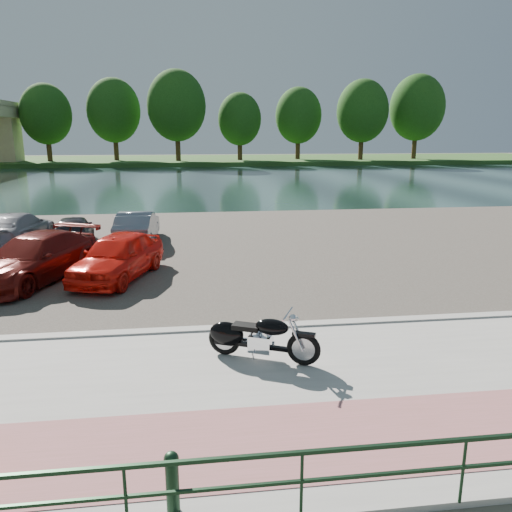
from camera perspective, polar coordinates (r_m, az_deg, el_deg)
The scene contains 16 objects.
ground at distance 10.04m, azimuth 0.14°, elevation -12.93°, with size 200.00×200.00×0.00m, color #595447.
promenade at distance 9.14m, azimuth 0.98°, elevation -15.46°, with size 60.00×6.00×0.10m, color #9F9C96.
pink_path at distance 7.86m, azimuth 2.66°, elevation -20.43°, with size 60.00×2.00×0.01m, color #985D56.
kerb at distance 11.82m, azimuth -1.12°, elevation -8.28°, with size 60.00×0.30×0.14m, color #9F9C96.
parking_lot at distance 20.42m, azimuth -3.84°, elevation 1.12°, with size 60.00×18.00×0.04m, color #3C3730.
river at distance 49.11m, azimuth -5.96°, elevation 8.55°, with size 120.00×40.00×0.00m, color #172A27.
far_bank at distance 81.00m, azimuth -6.56°, elevation 10.84°, with size 120.00×24.00×0.60m, color #264619.
railing at distance 6.27m, azimuth 5.28°, elevation -22.91°, with size 24.04×0.05×0.90m.
bollards at distance 6.56m, azimuth -11.14°, elevation -23.87°, with size 10.68×0.18×0.81m.
far_trees at distance 74.94m, azimuth -3.17°, elevation 16.17°, with size 70.25×10.68×12.52m.
motorcycle at distance 10.12m, azimuth -0.38°, elevation -9.21°, with size 2.19×1.18×1.05m.
car_3 at distance 16.89m, azimuth -23.97°, elevation -0.23°, with size 2.01×4.95×1.44m, color #5E120D.
car_4 at distance 16.27m, azimuth -15.52°, elevation 0.00°, with size 1.71×4.25×1.45m, color red.
car_7 at distance 22.66m, azimuth -25.67°, elevation 2.83°, with size 1.89×4.65×1.35m, color gray.
car_8 at distance 21.91m, azimuth -20.12°, elevation 2.84°, with size 1.43×3.56×1.21m, color black.
car_9 at distance 21.52m, azimuth -13.40°, elevation 3.29°, with size 1.41×4.04×1.33m, color slate.
Camera 1 is at (-1.16, -8.88, 4.54)m, focal length 35.00 mm.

